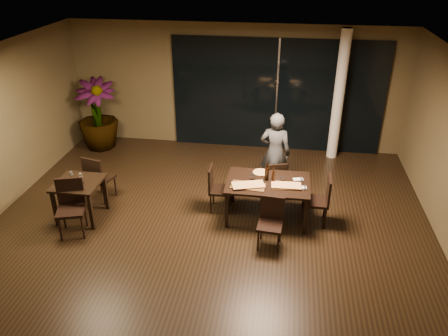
% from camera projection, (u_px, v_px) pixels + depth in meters
% --- Properties ---
extents(ground, '(8.00, 8.00, 0.00)m').
position_uv_depth(ground, '(206.00, 237.00, 7.65)').
color(ground, black).
rests_on(ground, ground).
extents(wall_back, '(8.00, 0.10, 3.00)m').
position_uv_depth(wall_back, '(236.00, 87.00, 10.51)').
color(wall_back, brown).
rests_on(wall_back, ground).
extents(ceiling, '(8.00, 8.00, 0.04)m').
position_uv_depth(ceiling, '(202.00, 66.00, 6.26)').
color(ceiling, white).
rests_on(ceiling, wall_back).
extents(window_panel, '(5.00, 0.06, 2.70)m').
position_uv_depth(window_panel, '(277.00, 96.00, 10.37)').
color(window_panel, black).
rests_on(window_panel, ground).
extents(column, '(0.24, 0.24, 3.00)m').
position_uv_depth(column, '(339.00, 96.00, 9.85)').
color(column, white).
rests_on(column, ground).
extents(main_table, '(1.50, 1.00, 0.75)m').
position_uv_depth(main_table, '(268.00, 186.00, 7.91)').
color(main_table, black).
rests_on(main_table, ground).
extents(side_table, '(0.80, 0.80, 0.75)m').
position_uv_depth(side_table, '(79.00, 188.00, 7.93)').
color(side_table, black).
rests_on(side_table, ground).
extents(chair_main_far, '(0.49, 0.49, 0.85)m').
position_uv_depth(chair_main_far, '(276.00, 179.00, 8.54)').
color(chair_main_far, black).
rests_on(chair_main_far, ground).
extents(chair_main_near, '(0.44, 0.44, 0.87)m').
position_uv_depth(chair_main_near, '(271.00, 219.00, 7.28)').
color(chair_main_near, black).
rests_on(chair_main_near, ground).
extents(chair_main_left, '(0.43, 0.43, 0.90)m').
position_uv_depth(chair_main_left, '(217.00, 186.00, 8.23)').
color(chair_main_left, black).
rests_on(chair_main_left, ground).
extents(chair_main_right, '(0.45, 0.45, 0.95)m').
position_uv_depth(chair_main_right, '(321.00, 198.00, 7.81)').
color(chair_main_right, black).
rests_on(chair_main_right, ground).
extents(chair_side_far, '(0.55, 0.55, 0.97)m').
position_uv_depth(chair_side_far, '(97.00, 176.00, 8.50)').
color(chair_side_far, black).
rests_on(chair_side_far, ground).
extents(chair_side_near, '(0.58, 0.58, 1.00)m').
position_uv_depth(chair_side_near, '(71.00, 204.00, 7.58)').
color(chair_side_near, black).
rests_on(chair_side_near, ground).
extents(diner, '(0.62, 0.46, 1.69)m').
position_uv_depth(diner, '(275.00, 153.00, 8.75)').
color(diner, '#313336').
rests_on(diner, ground).
extents(potted_plant, '(1.23, 1.23, 1.73)m').
position_uv_depth(potted_plant, '(97.00, 115.00, 10.62)').
color(potted_plant, '#1C4D19').
rests_on(potted_plant, ground).
extents(pizza_board_left, '(0.63, 0.35, 0.01)m').
position_uv_depth(pizza_board_left, '(248.00, 186.00, 7.73)').
color(pizza_board_left, '#4C3218').
rests_on(pizza_board_left, main_table).
extents(pizza_board_right, '(0.55, 0.30, 0.01)m').
position_uv_depth(pizza_board_right, '(286.00, 186.00, 7.72)').
color(pizza_board_right, '#4B2F18').
rests_on(pizza_board_right, main_table).
extents(oblong_pizza_left, '(0.60, 0.40, 0.02)m').
position_uv_depth(oblong_pizza_left, '(248.00, 185.00, 7.73)').
color(oblong_pizza_left, '#681509').
rests_on(oblong_pizza_left, pizza_board_left).
extents(oblong_pizza_right, '(0.51, 0.25, 0.02)m').
position_uv_depth(oblong_pizza_right, '(286.00, 186.00, 7.71)').
color(oblong_pizza_right, maroon).
rests_on(oblong_pizza_right, pizza_board_right).
extents(round_pizza, '(0.28, 0.28, 0.01)m').
position_uv_depth(round_pizza, '(261.00, 173.00, 8.18)').
color(round_pizza, '#B83F14').
rests_on(round_pizza, main_table).
extents(bottle_a, '(0.07, 0.07, 0.33)m').
position_uv_depth(bottle_a, '(267.00, 172.00, 7.87)').
color(bottle_a, black).
rests_on(bottle_a, main_table).
extents(bottle_b, '(0.06, 0.06, 0.29)m').
position_uv_depth(bottle_b, '(273.00, 175.00, 7.80)').
color(bottle_b, black).
rests_on(bottle_b, main_table).
extents(bottle_c, '(0.07, 0.07, 0.34)m').
position_uv_depth(bottle_c, '(267.00, 172.00, 7.87)').
color(bottle_c, black).
rests_on(bottle_c, main_table).
extents(tumbler_left, '(0.08, 0.08, 0.09)m').
position_uv_depth(tumbler_left, '(253.00, 177.00, 7.94)').
color(tumbler_left, white).
rests_on(tumbler_left, main_table).
extents(tumbler_right, '(0.07, 0.07, 0.08)m').
position_uv_depth(tumbler_right, '(283.00, 179.00, 7.89)').
color(tumbler_right, white).
rests_on(tumbler_right, main_table).
extents(napkin_near, '(0.19, 0.11, 0.01)m').
position_uv_depth(napkin_near, '(301.00, 187.00, 7.68)').
color(napkin_near, white).
rests_on(napkin_near, main_table).
extents(napkin_far, '(0.20, 0.15, 0.01)m').
position_uv_depth(napkin_far, '(298.00, 179.00, 7.95)').
color(napkin_far, white).
rests_on(napkin_far, main_table).
extents(wine_glass_a, '(0.08, 0.08, 0.18)m').
position_uv_depth(wine_glass_a, '(71.00, 176.00, 7.88)').
color(wine_glass_a, white).
rests_on(wine_glass_a, side_table).
extents(wine_glass_b, '(0.09, 0.09, 0.20)m').
position_uv_depth(wine_glass_b, '(81.00, 178.00, 7.78)').
color(wine_glass_b, white).
rests_on(wine_glass_b, side_table).
extents(side_napkin, '(0.21, 0.16, 0.01)m').
position_uv_depth(side_napkin, '(78.00, 187.00, 7.70)').
color(side_napkin, white).
rests_on(side_napkin, side_table).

